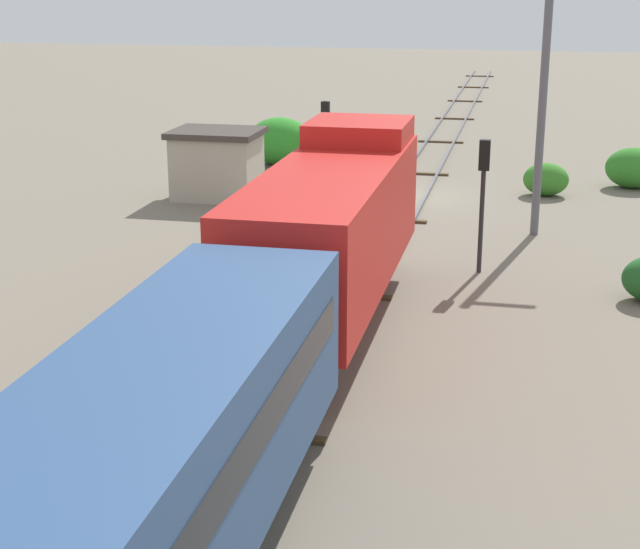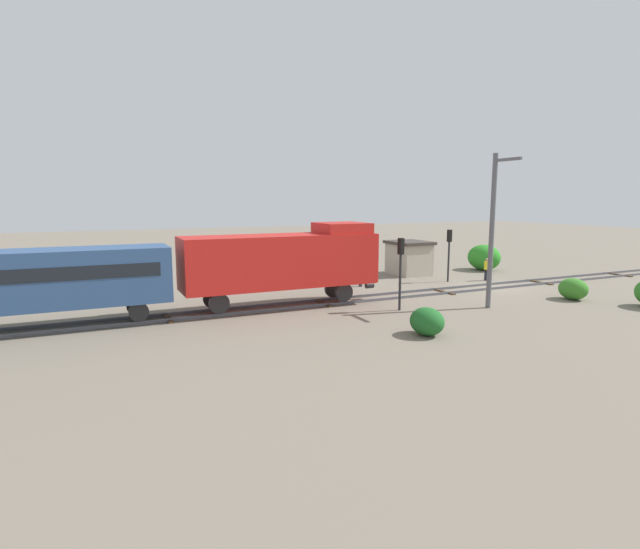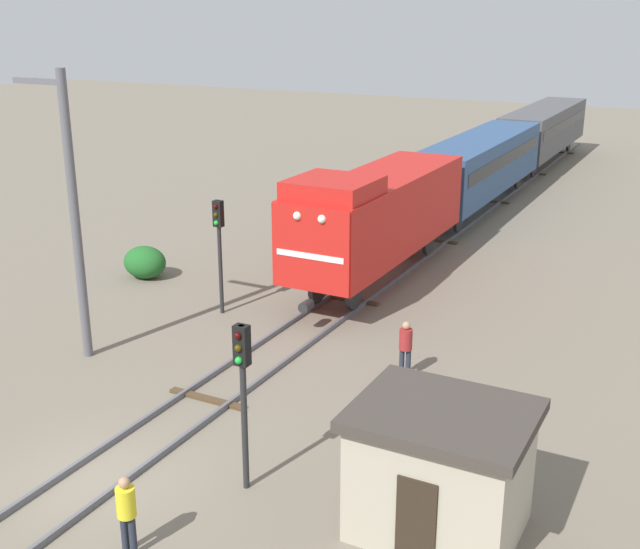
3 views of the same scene
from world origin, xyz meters
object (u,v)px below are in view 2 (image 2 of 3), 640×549
Objects in this scene: traffic_signal_mid at (401,260)px; passenger_car_leading at (10,279)px; worker_near_track at (487,268)px; traffic_signal_near at (449,246)px; relay_hut at (409,258)px; worker_by_signal at (361,272)px; catenary_mast at (493,228)px; locomotive at (284,259)px.

passenger_car_leading is at bearing 79.81° from traffic_signal_mid.
worker_near_track is at bearing -63.64° from traffic_signal_mid.
relay_hut is (4.30, 0.56, -1.33)m from traffic_signal_near.
relay_hut is at bearing -36.87° from traffic_signal_mid.
traffic_signal_mid is (-3.40, -18.91, 0.29)m from passenger_car_leading.
traffic_signal_near reaches higher than passenger_car_leading.
passenger_car_leading is 8.24× the size of worker_near_track.
worker_by_signal is (7.60, -1.78, -1.81)m from traffic_signal_mid.
traffic_signal_near is at bearing -133.29° from worker_by_signal.
traffic_signal_mid is at bearing 71.41° from catenary_mast.
traffic_signal_near is 0.97× the size of traffic_signal_mid.
catenary_mast is at bearing -115.72° from locomotive.
locomotive reaches higher than passenger_car_leading.
catenary_mast is (-9.26, -3.15, 3.56)m from worker_by_signal.
locomotive reaches higher than worker_near_track.
traffic_signal_mid reaches higher than relay_hut.
traffic_signal_near is 4.54m from relay_hut.
locomotive is at bearing 67.49° from worker_near_track.
traffic_signal_mid is at bearing -121.39° from locomotive.
locomotive is 15.72m from relay_hut.
worker_near_track is (2.40, -30.61, -1.53)m from passenger_car_leading.
worker_near_track is 1.00× the size of worker_by_signal.
worker_near_track is (2.40, -17.28, -1.78)m from locomotive.
locomotive is at bearing 102.61° from traffic_signal_near.
locomotive is at bearing 118.62° from relay_hut.
catenary_mast is 13.35m from relay_hut.
locomotive reaches higher than traffic_signal_near.
locomotive is 13.34m from passenger_car_leading.
worker_near_track is at bearing -145.30° from relay_hut.
traffic_signal_mid is at bearing 127.09° from traffic_signal_near.
worker_by_signal is 7.21m from relay_hut.
traffic_signal_mid is at bearing 131.71° from worker_by_signal.
traffic_signal_near is 0.45× the size of catenary_mast.
worker_near_track is 10.69m from catenary_mast.
traffic_signal_near is at bearing -77.39° from locomotive.
traffic_signal_mid is 13.19m from worker_near_track.
worker_by_signal is at bearing -60.26° from locomotive.
worker_near_track is 6.22m from relay_hut.
relay_hut reaches higher than worker_by_signal.
relay_hut is (12.56, -3.25, -3.17)m from catenary_mast.
traffic_signal_mid reaches higher than traffic_signal_near.
passenger_car_leading is 19.21m from traffic_signal_mid.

